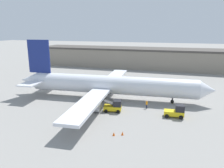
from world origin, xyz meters
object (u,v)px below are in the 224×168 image
at_px(belt_loader_truck, 114,106).
at_px(safety_cone_near, 122,133).
at_px(baggage_tug, 176,111).
at_px(ground_crew_worker, 147,104).
at_px(airplane, 107,85).
at_px(safety_cone_far, 114,134).

distance_m(belt_loader_truck, safety_cone_near, 9.51).
relative_size(baggage_tug, safety_cone_near, 6.32).
relative_size(ground_crew_worker, belt_loader_truck, 0.47).
relative_size(airplane, safety_cone_near, 78.73).
relative_size(airplane, baggage_tug, 12.46).
distance_m(ground_crew_worker, safety_cone_far, 12.86).
distance_m(baggage_tug, safety_cone_far, 12.85).
relative_size(baggage_tug, belt_loader_truck, 0.99).
distance_m(airplane, baggage_tug, 16.16).
xyz_separation_m(ground_crew_worker, safety_cone_near, (-1.80, -11.99, -0.60)).
bearing_deg(airplane, safety_cone_near, -68.63).
distance_m(airplane, safety_cone_far, 17.48).
distance_m(airplane, belt_loader_truck, 8.04).
bearing_deg(belt_loader_truck, safety_cone_near, -75.88).
xyz_separation_m(airplane, safety_cone_far, (6.26, -16.07, -2.89)).
relative_size(airplane, belt_loader_truck, 12.37).
bearing_deg(airplane, safety_cone_far, -72.87).
xyz_separation_m(safety_cone_near, safety_cone_far, (-1.16, -0.52, 0.00)).
distance_m(airplane, ground_crew_worker, 10.14).
relative_size(airplane, safety_cone_far, 78.73).
xyz_separation_m(baggage_tug, belt_loader_truck, (-11.10, -0.47, -0.01)).
bearing_deg(ground_crew_worker, belt_loader_truck, -126.53).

